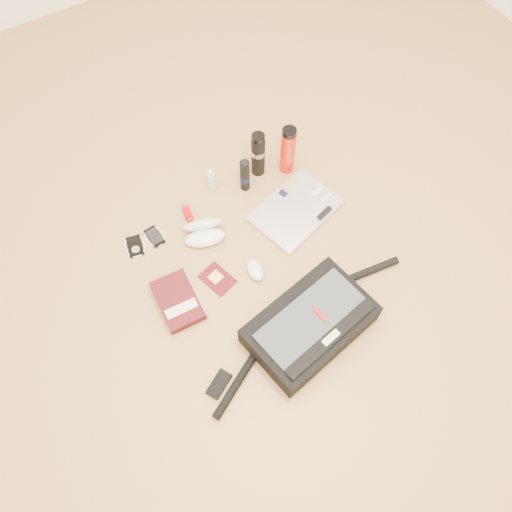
# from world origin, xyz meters

# --- Properties ---
(ground) EXTENTS (4.00, 4.00, 0.00)m
(ground) POSITION_xyz_m (0.00, 0.00, 0.00)
(ground) COLOR #A57B44
(ground) RESTS_ON ground
(messenger_bag) EXTENTS (0.95, 0.37, 0.13)m
(messenger_bag) POSITION_xyz_m (0.04, -0.29, 0.06)
(messenger_bag) COLOR black
(messenger_bag) RESTS_ON ground
(laptop) EXTENTS (0.42, 0.34, 0.04)m
(laptop) POSITION_xyz_m (0.29, 0.19, 0.01)
(laptop) COLOR silver
(laptop) RESTS_ON ground
(book) EXTENTS (0.17, 0.24, 0.04)m
(book) POSITION_xyz_m (-0.34, 0.07, 0.02)
(book) COLOR #3F0C0F
(book) RESTS_ON ground
(passport) EXTENTS (0.13, 0.16, 0.01)m
(passport) POSITION_xyz_m (-0.16, 0.08, 0.00)
(passport) COLOR #460711
(passport) RESTS_ON ground
(mouse) EXTENTS (0.07, 0.11, 0.03)m
(mouse) POSITION_xyz_m (-0.01, 0.03, 0.02)
(mouse) COLOR white
(mouse) RESTS_ON ground
(sunglasses_case) EXTENTS (0.20, 0.19, 0.10)m
(sunglasses_case) POSITION_xyz_m (-0.11, 0.29, 0.03)
(sunglasses_case) COLOR white
(sunglasses_case) RESTS_ON ground
(ipod) EXTENTS (0.10, 0.11, 0.01)m
(ipod) POSITION_xyz_m (-0.38, 0.39, 0.01)
(ipod) COLOR black
(ipod) RESTS_ON ground
(phone) EXTENTS (0.08, 0.10, 0.01)m
(phone) POSITION_xyz_m (-0.29, 0.39, 0.01)
(phone) COLOR black
(phone) RESTS_ON ground
(inhaler) EXTENTS (0.04, 0.10, 0.03)m
(inhaler) POSITION_xyz_m (-0.12, 0.43, 0.01)
(inhaler) COLOR #B20106
(inhaler) RESTS_ON ground
(spray_bottle) EXTENTS (0.04, 0.04, 0.12)m
(spray_bottle) POSITION_xyz_m (0.04, 0.49, 0.05)
(spray_bottle) COLOR #ACD0E3
(spray_bottle) RESTS_ON ground
(aerosol_can) EXTENTS (0.06, 0.06, 0.18)m
(aerosol_can) POSITION_xyz_m (0.17, 0.42, 0.09)
(aerosol_can) COLOR black
(aerosol_can) RESTS_ON ground
(thermos_black) EXTENTS (0.08, 0.08, 0.24)m
(thermos_black) POSITION_xyz_m (0.26, 0.47, 0.12)
(thermos_black) COLOR black
(thermos_black) RESTS_ON ground
(thermos_red) EXTENTS (0.08, 0.08, 0.25)m
(thermos_red) POSITION_xyz_m (0.38, 0.41, 0.13)
(thermos_red) COLOR red
(thermos_red) RESTS_ON ground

